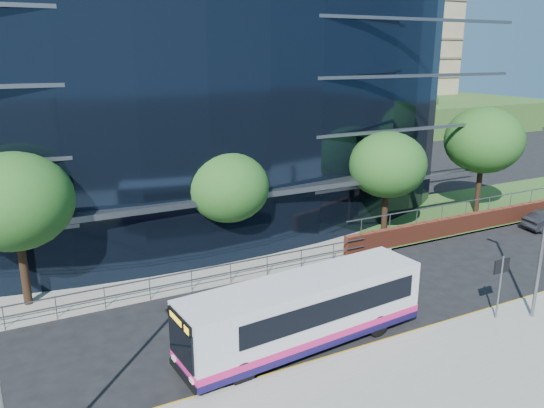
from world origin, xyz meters
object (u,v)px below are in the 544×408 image
tree_far_d (484,140)px  city_bus (306,311)px  tree_far_c (388,165)px  tree_dist_e (335,106)px  tree_dist_f (423,102)px  street_sign (501,274)px  tree_far_a (15,202)px  tree_far_b (228,187)px

tree_far_d → city_bus: 22.10m
tree_far_c → city_bus: tree_far_c is taller
tree_dist_e → tree_dist_f: bearing=7.1°
street_sign → tree_far_a: (-17.50, 10.59, 2.71)m
tree_far_d → tree_dist_f: size_ratio=1.23×
tree_dist_f → tree_far_a: bearing=-148.1°
tree_far_b → city_bus: tree_far_b is taller
tree_far_c → tree_dist_e: bearing=61.3°
city_bus → tree_far_d: bearing=21.0°
tree_far_b → tree_far_c: tree_far_c is taller
tree_far_a → city_bus: tree_far_a is taller
tree_dist_e → tree_far_b: bearing=-131.5°
tree_far_d → tree_far_a: bearing=-178.0°
tree_far_b → tree_far_d: tree_far_d is taller
tree_far_c → city_bus: size_ratio=0.64×
street_sign → tree_far_b: 13.54m
tree_dist_e → tree_dist_f: size_ratio=1.08×
street_sign → city_bus: street_sign is taller
tree_far_b → street_sign: bearing=-55.9°
tree_far_b → city_bus: 9.43m
tree_far_c → city_bus: (-10.60, -8.50, -3.09)m
tree_far_b → tree_dist_f: 53.90m
tree_far_c → tree_dist_f: tree_far_c is taller
street_sign → tree_far_a: tree_far_a is taller
city_bus → tree_far_a: bearing=133.0°
tree_dist_e → city_bus: bearing=-125.0°
tree_far_b → tree_dist_f: (43.00, 32.50, 0.00)m
street_sign → city_bus: bearing=165.5°
tree_far_d → tree_far_b: bearing=-178.5°
tree_dist_e → tree_dist_f: (16.00, 2.00, -0.33)m
tree_dist_f → city_bus: size_ratio=0.59×
tree_far_b → tree_far_d: size_ratio=0.81×
tree_far_b → tree_dist_e: tree_dist_e is taller
tree_far_d → tree_far_c: bearing=-173.7°
tree_far_a → tree_far_b: size_ratio=1.15×
city_bus → tree_dist_e: bearing=50.2°
city_bus → street_sign: bearing=-19.4°
tree_far_a → tree_dist_f: size_ratio=1.15×
tree_far_a → tree_far_d: tree_far_d is taller
tree_far_a → tree_dist_e: size_ratio=1.07×
street_sign → tree_dist_f: 56.25m
tree_far_a → tree_far_b: tree_far_a is taller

